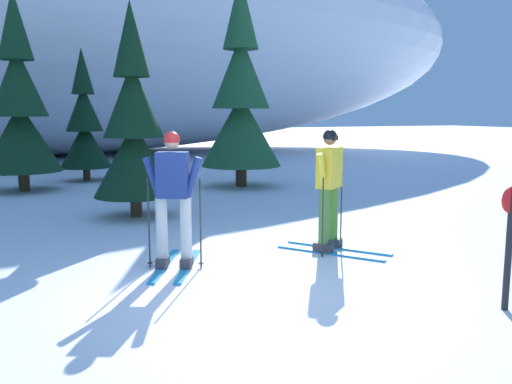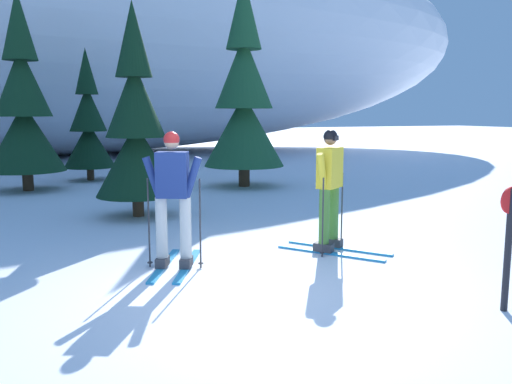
# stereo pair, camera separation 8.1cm
# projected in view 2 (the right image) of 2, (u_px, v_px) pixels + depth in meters

# --- Properties ---
(ground_plane) EXTENTS (120.00, 120.00, 0.00)m
(ground_plane) POSITION_uv_depth(u_px,v_px,m) (250.00, 296.00, 5.97)
(ground_plane) COLOR white
(skier_yellow_jacket) EXTENTS (1.34, 1.59, 1.79)m
(skier_yellow_jacket) POSITION_uv_depth(u_px,v_px,m) (330.00, 187.00, 7.78)
(skier_yellow_jacket) COLOR #2893CC
(skier_yellow_jacket) RESTS_ON ground
(skier_navy_jacket) EXTENTS (1.06, 1.58, 1.79)m
(skier_navy_jacket) POSITION_uv_depth(u_px,v_px,m) (173.00, 198.00, 6.88)
(skier_navy_jacket) COLOR #2893CC
(skier_navy_jacket) RESTS_ON ground
(pine_tree_center_left) EXTENTS (1.97, 1.97, 5.11)m
(pine_tree_center_left) POSITION_uv_depth(u_px,v_px,m) (23.00, 108.00, 13.70)
(pine_tree_center_left) COLOR #47301E
(pine_tree_center_left) RESTS_ON ground
(pine_tree_center_right) EXTENTS (1.51, 1.51, 3.92)m
(pine_tree_center_right) POSITION_uv_depth(u_px,v_px,m) (88.00, 126.00, 15.92)
(pine_tree_center_right) COLOR #47301E
(pine_tree_center_right) RESTS_ON ground
(pine_tree_right) EXTENTS (1.59, 1.59, 4.13)m
(pine_tree_right) POSITION_uv_depth(u_px,v_px,m) (136.00, 128.00, 10.30)
(pine_tree_right) COLOR #47301E
(pine_tree_right) RESTS_ON ground
(pine_tree_far_right) EXTENTS (2.19, 2.19, 5.67)m
(pine_tree_far_right) POSITION_uv_depth(u_px,v_px,m) (244.00, 100.00, 14.48)
(pine_tree_far_right) COLOR #47301E
(pine_tree_far_right) RESTS_ON ground
(snow_ridge_background) EXTENTS (48.13, 19.50, 12.11)m
(snow_ridge_background) POSITION_uv_depth(u_px,v_px,m) (15.00, 25.00, 24.66)
(snow_ridge_background) COLOR white
(snow_ridge_background) RESTS_ON ground
(trail_marker_post) EXTENTS (0.28, 0.07, 1.30)m
(trail_marker_post) POSITION_uv_depth(u_px,v_px,m) (509.00, 241.00, 5.42)
(trail_marker_post) COLOR black
(trail_marker_post) RESTS_ON ground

